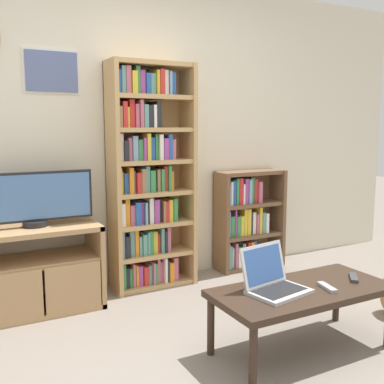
{
  "coord_description": "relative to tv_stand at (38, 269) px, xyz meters",
  "views": [
    {
      "loc": [
        -1.28,
        -1.78,
        1.35
      ],
      "look_at": [
        0.2,
        1.0,
        0.89
      ],
      "focal_mm": 42.0,
      "sensor_mm": 36.0,
      "label": 1
    }
  ],
  "objects": [
    {
      "name": "wall_back",
      "position": [
        0.78,
        0.3,
        0.99
      ],
      "size": [
        6.14,
        0.09,
        2.6
      ],
      "color": "beige",
      "rests_on": "ground_plane"
    },
    {
      "name": "tv_stand",
      "position": [
        0.0,
        0.0,
        0.0
      ],
      "size": [
        0.89,
        0.46,
        0.63
      ],
      "color": "tan",
      "rests_on": "ground_plane"
    },
    {
      "name": "television",
      "position": [
        -0.0,
        0.03,
        0.52
      ],
      "size": [
        0.83,
        0.18,
        0.4
      ],
      "color": "black",
      "rests_on": "tv_stand"
    },
    {
      "name": "bookshelf_tall",
      "position": [
        0.91,
        0.12,
        0.6
      ],
      "size": [
        0.71,
        0.3,
        1.87
      ],
      "color": "tan",
      "rests_on": "ground_plane"
    },
    {
      "name": "bookshelf_short",
      "position": [
        1.93,
        0.15,
        0.15
      ],
      "size": [
        0.68,
        0.24,
        0.94
      ],
      "color": "brown",
      "rests_on": "ground_plane"
    },
    {
      "name": "coffee_table",
      "position": [
        1.3,
        -1.37,
        0.04
      ],
      "size": [
        1.1,
        0.51,
        0.4
      ],
      "color": "#332319",
      "rests_on": "ground_plane"
    },
    {
      "name": "laptop",
      "position": [
        1.11,
        -1.33,
        0.14
      ],
      "size": [
        0.39,
        0.34,
        0.26
      ],
      "rotation": [
        0.0,
        0.0,
        0.18
      ],
      "color": "#B7BABC",
      "rests_on": "coffee_table"
    },
    {
      "name": "remote_near_laptop",
      "position": [
        1.69,
        -1.4,
        0.09
      ],
      "size": [
        0.14,
        0.15,
        0.02
      ],
      "rotation": [
        0.0,
        0.0,
        2.41
      ],
      "color": "#38383A",
      "rests_on": "coffee_table"
    },
    {
      "name": "remote_far_from_laptop",
      "position": [
        1.41,
        -1.45,
        0.09
      ],
      "size": [
        0.08,
        0.17,
        0.02
      ],
      "rotation": [
        0.0,
        0.0,
        6.07
      ],
      "color": "#99999E",
      "rests_on": "coffee_table"
    }
  ]
}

